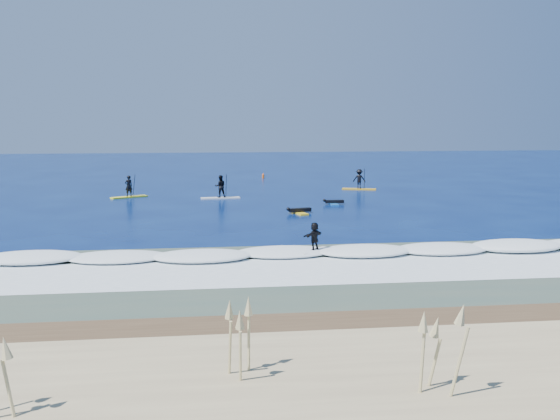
{
  "coord_description": "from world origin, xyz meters",
  "views": [
    {
      "loc": [
        -6.76,
        -39.54,
        6.76
      ],
      "look_at": [
        -1.87,
        1.19,
        0.6
      ],
      "focal_mm": 40.0,
      "sensor_mm": 36.0,
      "label": 1
    }
  ],
  "objects": [
    {
      "name": "wave_surfer",
      "position": [
        -1.5,
        -9.9,
        0.84
      ],
      "size": [
        1.94,
        1.76,
        1.49
      ],
      "rotation": [
        0.0,
        0.0,
        0.7
      ],
      "color": "silver",
      "rests_on": "breaking_wave"
    },
    {
      "name": "dune",
      "position": [
        0.0,
        -27.0,
        0.0
      ],
      "size": [
        90.0,
        7.0,
        2.0
      ],
      "primitive_type": "cube",
      "color": "tan",
      "rests_on": "ground"
    },
    {
      "name": "sup_paddler_left",
      "position": [
        -13.19,
        13.75,
        0.68
      ],
      "size": [
        3.06,
        2.18,
        2.16
      ],
      "rotation": [
        0.0,
        0.0,
        0.51
      ],
      "color": "#FFF61B",
      "rests_on": "ground"
    },
    {
      "name": "dune_grass",
      "position": [
        0.0,
        -27.0,
        1.85
      ],
      "size": [
        40.0,
        4.0,
        1.7
      ],
      "primitive_type": null,
      "color": "#CCBB7E",
      "rests_on": "dune"
    },
    {
      "name": "wet_sand_strip",
      "position": [
        0.0,
        -21.5,
        0.0
      ],
      "size": [
        90.0,
        5.0,
        0.08
      ],
      "primitive_type": "cube",
      "color": "#453320",
      "rests_on": "ground"
    },
    {
      "name": "prone_paddler_near",
      "position": [
        -0.26,
        3.47,
        0.16
      ],
      "size": [
        1.83,
        2.38,
        0.48
      ],
      "rotation": [
        0.0,
        0.0,
        1.82
      ],
      "color": "yellow",
      "rests_on": "ground"
    },
    {
      "name": "whitewater",
      "position": [
        0.0,
        -13.0,
        0.0
      ],
      "size": [
        34.0,
        5.0,
        0.02
      ],
      "primitive_type": "cube",
      "color": "silver",
      "rests_on": "ground"
    },
    {
      "name": "ground",
      "position": [
        0.0,
        0.0,
        0.0
      ],
      "size": [
        160.0,
        160.0,
        0.0
      ],
      "primitive_type": "plane",
      "color": "#031344",
      "rests_on": "ground"
    },
    {
      "name": "breaking_wave",
      "position": [
        0.0,
        -10.0,
        0.0
      ],
      "size": [
        40.0,
        6.0,
        0.3
      ],
      "primitive_type": "cube",
      "color": "white",
      "rests_on": "ground"
    },
    {
      "name": "sup_paddler_center",
      "position": [
        -5.55,
        12.14,
        0.84
      ],
      "size": [
        3.28,
        1.11,
        2.26
      ],
      "rotation": [
        0.0,
        0.0,
        0.1
      ],
      "color": "silver",
      "rests_on": "ground"
    },
    {
      "name": "shallow_water",
      "position": [
        0.0,
        -14.0,
        0.01
      ],
      "size": [
        90.0,
        13.0,
        0.01
      ],
      "primitive_type": "cube",
      "color": "#3B5143",
      "rests_on": "ground"
    },
    {
      "name": "sup_paddler_right",
      "position": [
        7.51,
        17.12,
        0.86
      ],
      "size": [
        3.24,
        1.68,
        2.21
      ],
      "rotation": [
        0.0,
        0.0,
        -0.3
      ],
      "color": "gold",
      "rests_on": "ground"
    },
    {
      "name": "marker_buoy",
      "position": [
        -0.41,
        28.88,
        0.27
      ],
      "size": [
        0.26,
        0.26,
        0.62
      ],
      "rotation": [
        0.0,
        0.0,
        0.29
      ],
      "color": "#E25714",
      "rests_on": "ground"
    },
    {
      "name": "prone_paddler_far",
      "position": [
        3.11,
        7.65,
        0.15
      ],
      "size": [
        1.65,
        2.1,
        0.43
      ],
      "rotation": [
        0.0,
        0.0,
        1.53
      ],
      "color": "#175DAE",
      "rests_on": "ground"
    }
  ]
}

